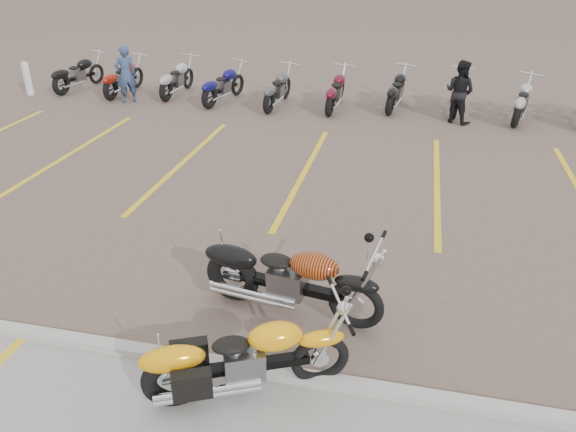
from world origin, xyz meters
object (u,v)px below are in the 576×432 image
at_px(flame_cruiser, 288,280).
at_px(person_b, 460,92).
at_px(yellow_cruiser, 243,361).
at_px(person_a, 126,74).
at_px(bollard, 27,79).

relative_size(flame_cruiser, person_b, 1.50).
relative_size(yellow_cruiser, person_a, 1.27).
xyz_separation_m(flame_cruiser, bollard, (-10.27, 9.04, 0.00)).
bearing_deg(bollard, flame_cruiser, -41.35).
distance_m(person_b, bollard, 12.72).
xyz_separation_m(yellow_cruiser, flame_cruiser, (0.13, 1.54, 0.04)).
distance_m(flame_cruiser, person_a, 11.33).
bearing_deg(person_b, person_a, 31.46).
relative_size(yellow_cruiser, flame_cruiser, 0.85).
bearing_deg(flame_cruiser, yellow_cruiser, -85.81).
relative_size(flame_cruiser, person_a, 1.49).
height_order(person_a, bollard, person_a).
xyz_separation_m(person_a, person_b, (9.35, 0.14, -0.01)).
distance_m(flame_cruiser, bollard, 13.69).
xyz_separation_m(flame_cruiser, person_a, (-6.91, 8.98, 0.32)).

